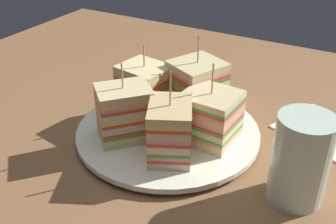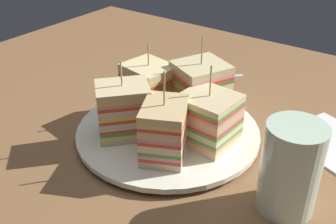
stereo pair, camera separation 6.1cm
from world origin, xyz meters
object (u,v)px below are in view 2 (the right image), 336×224
Objects in this scene: chip_pile at (171,115)px; napkin at (335,143)px; sandwich_wedge_3 at (200,90)px; sandwich_wedge_2 at (208,119)px; plate at (168,132)px; drinking_glass at (289,174)px; sandwich_wedge_1 at (165,130)px; spoon at (191,77)px; sandwich_wedge_4 at (150,88)px; sandwich_wedge_0 at (124,110)px.

napkin is at bearing -152.70° from chip_pile.
sandwich_wedge_2 is at bearing 66.35° from sandwich_wedge_3.
drinking_glass is at bearing 168.88° from plate.
napkin is at bearing -94.14° from drinking_glass.
spoon is at bearing -0.12° from sandwich_wedge_1.
sandwich_wedge_1 is 7.08cm from sandwich_wedge_2.
plate is 2.37× the size of spoon.
sandwich_wedge_3 is 21.87cm from drinking_glass.
sandwich_wedge_2 is 25.03cm from spoon.
sandwich_wedge_2 reaches higher than napkin.
sandwich_wedge_2 is 1.03× the size of sandwich_wedge_4.
sandwich_wedge_1 reaches higher than chip_pile.
sandwich_wedge_0 is 1.60× the size of chip_pile.
napkin is at bearing -148.70° from plate.
napkin is at bearing 124.86° from spoon.
drinking_glass is (1.26, 17.46, 4.73)cm from napkin.
sandwich_wedge_4 is at bearing 20.34° from napkin.
sandwich_wedge_0 is at bearing 34.72° from napkin.
sandwich_wedge_3 is at bearing 34.36° from sandwich_wedge_4.
sandwich_wedge_3 is at bearing -45.25° from sandwich_wedge_2.
chip_pile is at bearing -15.01° from drinking_glass.
sandwich_wedge_0 is at bearing 30.77° from sandwich_wedge_2.
plate is at bearing 6.10° from sandwich_wedge_1.
spoon is at bearing -66.24° from plate.
sandwich_wedge_4 is at bearing 21.68° from sandwich_wedge_1.
sandwich_wedge_4 is 0.83× the size of napkin.
drinking_glass reaches higher than spoon.
spoon is (8.73, -19.84, -0.50)cm from plate.
spoon is (12.25, -25.50, -5.08)cm from sandwich_wedge_1.
sandwich_wedge_2 is at bearing -20.29° from sandwich_wedge_0.
sandwich_wedge_0 reaches higher than drinking_glass.
plate is 3.78× the size of chip_pile.
sandwich_wedge_2 is 20.55cm from napkin.
spoon is at bearing -47.49° from sandwich_wedge_2.
napkin is (-27.95, -10.36, -5.31)cm from sandwich_wedge_4.
sandwich_wedge_2 is 0.85× the size of napkin.
plate is 21.53cm from drinking_glass.
plate is at bearing 0.75° from sandwich_wedge_0.
plate is 2.36× the size of sandwich_wedge_0.
sandwich_wedge_1 reaches higher than spoon.
plate is 8.41cm from sandwich_wedge_3.
chip_pile is (2.29, 4.81, -3.01)cm from sandwich_wedge_3.
spoon is at bearing -116.91° from sandwich_wedge_3.
spoon is at bearing -39.05° from drinking_glass.
chip_pile is (-5.26, 1.35, -2.55)cm from sandwich_wedge_4.
chip_pile is at bearing 70.63° from spoon.
sandwich_wedge_0 reaches higher than napkin.
sandwich_wedge_1 is 12.30cm from sandwich_wedge_3.
napkin is 1.22× the size of drinking_glass.
sandwich_wedge_1 reaches higher than napkin.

